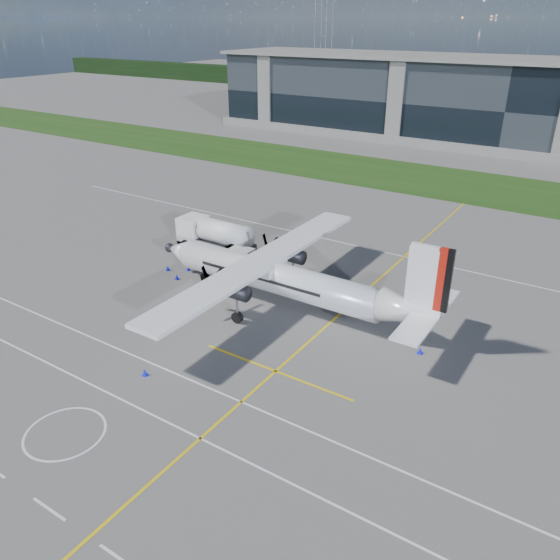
{
  "coord_description": "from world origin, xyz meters",
  "views": [
    {
      "loc": [
        20.31,
        -32.11,
        22.13
      ],
      "look_at": [
        -0.75,
        0.33,
        3.5
      ],
      "focal_mm": 35.0,
      "sensor_mm": 36.0,
      "label": 1
    }
  ],
  "objects_px": {
    "pylon_west": "(323,40)",
    "safety_cone_portwing": "(145,372)",
    "turboprop_aircraft": "(287,263)",
    "ground_crew_person": "(234,279)",
    "baggage_tug": "(240,256)",
    "fuel_tanker_truck": "(211,234)",
    "safety_cone_nose_stbd": "(188,268)",
    "safety_cone_tail": "(420,350)",
    "safety_cone_nose_port": "(177,277)",
    "safety_cone_fwd": "(168,268)"
  },
  "relations": [
    {
      "from": "baggage_tug",
      "to": "safety_cone_portwing",
      "type": "distance_m",
      "value": 19.34
    },
    {
      "from": "fuel_tanker_truck",
      "to": "baggage_tug",
      "type": "height_order",
      "value": "fuel_tanker_truck"
    },
    {
      "from": "safety_cone_nose_stbd",
      "to": "safety_cone_tail",
      "type": "xyz_separation_m",
      "value": [
        23.95,
        -1.76,
        0.0
      ]
    },
    {
      "from": "baggage_tug",
      "to": "safety_cone_nose_port",
      "type": "distance_m",
      "value": 6.62
    },
    {
      "from": "safety_cone_fwd",
      "to": "safety_cone_nose_port",
      "type": "distance_m",
      "value": 2.36
    },
    {
      "from": "pylon_west",
      "to": "safety_cone_nose_stbd",
      "type": "relative_size",
      "value": 60.0
    },
    {
      "from": "pylon_west",
      "to": "safety_cone_nose_stbd",
      "type": "xyz_separation_m",
      "value": [
        66.66,
        -146.62,
        -14.75
      ]
    },
    {
      "from": "pylon_west",
      "to": "safety_cone_tail",
      "type": "distance_m",
      "value": 174.48
    },
    {
      "from": "baggage_tug",
      "to": "safety_cone_nose_stbd",
      "type": "relative_size",
      "value": 5.92
    },
    {
      "from": "safety_cone_fwd",
      "to": "fuel_tanker_truck",
      "type": "bearing_deg",
      "value": 88.37
    },
    {
      "from": "pylon_west",
      "to": "ground_crew_person",
      "type": "height_order",
      "value": "pylon_west"
    },
    {
      "from": "pylon_west",
      "to": "safety_cone_fwd",
      "type": "bearing_deg",
      "value": -66.26
    },
    {
      "from": "safety_cone_tail",
      "to": "baggage_tug",
      "type": "bearing_deg",
      "value": 164.86
    },
    {
      "from": "safety_cone_nose_port",
      "to": "safety_cone_tail",
      "type": "relative_size",
      "value": 1.0
    },
    {
      "from": "safety_cone_nose_port",
      "to": "ground_crew_person",
      "type": "bearing_deg",
      "value": 13.68
    },
    {
      "from": "fuel_tanker_truck",
      "to": "turboprop_aircraft",
      "type": "bearing_deg",
      "value": -25.88
    },
    {
      "from": "turboprop_aircraft",
      "to": "safety_cone_portwing",
      "type": "relative_size",
      "value": 55.06
    },
    {
      "from": "turboprop_aircraft",
      "to": "safety_cone_nose_port",
      "type": "height_order",
      "value": "turboprop_aircraft"
    },
    {
      "from": "fuel_tanker_truck",
      "to": "safety_cone_portwing",
      "type": "distance_m",
      "value": 22.7
    },
    {
      "from": "safety_cone_fwd",
      "to": "safety_cone_portwing",
      "type": "distance_m",
      "value": 17.35
    },
    {
      "from": "fuel_tanker_truck",
      "to": "safety_cone_fwd",
      "type": "xyz_separation_m",
      "value": [
        -0.18,
        -6.43,
        -1.45
      ]
    },
    {
      "from": "turboprop_aircraft",
      "to": "safety_cone_tail",
      "type": "bearing_deg",
      "value": -2.65
    },
    {
      "from": "safety_cone_tail",
      "to": "safety_cone_nose_stbd",
      "type": "bearing_deg",
      "value": 175.79
    },
    {
      "from": "turboprop_aircraft",
      "to": "ground_crew_person",
      "type": "xyz_separation_m",
      "value": [
        -5.92,
        0.51,
        -3.24
      ]
    },
    {
      "from": "baggage_tug",
      "to": "safety_cone_nose_port",
      "type": "bearing_deg",
      "value": -116.67
    },
    {
      "from": "safety_cone_fwd",
      "to": "safety_cone_tail",
      "type": "height_order",
      "value": "same"
    },
    {
      "from": "pylon_west",
      "to": "fuel_tanker_truck",
      "type": "xyz_separation_m",
      "value": [
        65.14,
        -141.26,
        -13.3
      ]
    },
    {
      "from": "fuel_tanker_truck",
      "to": "ground_crew_person",
      "type": "bearing_deg",
      "value": -38.49
    },
    {
      "from": "fuel_tanker_truck",
      "to": "safety_cone_nose_stbd",
      "type": "height_order",
      "value": "fuel_tanker_truck"
    },
    {
      "from": "turboprop_aircraft",
      "to": "fuel_tanker_truck",
      "type": "distance_m",
      "value": 15.25
    },
    {
      "from": "baggage_tug",
      "to": "safety_cone_nose_stbd",
      "type": "xyz_separation_m",
      "value": [
        -3.38,
        -3.8,
        -0.64
      ]
    },
    {
      "from": "fuel_tanker_truck",
      "to": "safety_cone_nose_stbd",
      "type": "distance_m",
      "value": 5.76
    },
    {
      "from": "fuel_tanker_truck",
      "to": "baggage_tug",
      "type": "relative_size",
      "value": 3.07
    },
    {
      "from": "safety_cone_tail",
      "to": "fuel_tanker_truck",
      "type": "bearing_deg",
      "value": 164.38
    },
    {
      "from": "baggage_tug",
      "to": "safety_cone_portwing",
      "type": "bearing_deg",
      "value": -72.85
    },
    {
      "from": "pylon_west",
      "to": "fuel_tanker_truck",
      "type": "distance_m",
      "value": 156.12
    },
    {
      "from": "turboprop_aircraft",
      "to": "safety_cone_portwing",
      "type": "bearing_deg",
      "value": -102.32
    },
    {
      "from": "pylon_west",
      "to": "safety_cone_portwing",
      "type": "xyz_separation_m",
      "value": [
        75.74,
        -161.28,
        -14.75
      ]
    },
    {
      "from": "safety_cone_fwd",
      "to": "safety_cone_nose_stbd",
      "type": "distance_m",
      "value": 2.01
    },
    {
      "from": "ground_crew_person",
      "to": "safety_cone_tail",
      "type": "distance_m",
      "value": 17.9
    },
    {
      "from": "fuel_tanker_truck",
      "to": "pylon_west",
      "type": "bearing_deg",
      "value": 114.76
    },
    {
      "from": "turboprop_aircraft",
      "to": "safety_cone_fwd",
      "type": "height_order",
      "value": "turboprop_aircraft"
    },
    {
      "from": "baggage_tug",
      "to": "pylon_west",
      "type": "bearing_deg",
      "value": 116.13
    },
    {
      "from": "turboprop_aircraft",
      "to": "ground_crew_person",
      "type": "distance_m",
      "value": 6.77
    },
    {
      "from": "turboprop_aircraft",
      "to": "safety_cone_portwing",
      "type": "xyz_separation_m",
      "value": [
        -2.94,
        -13.45,
        -3.88
      ]
    },
    {
      "from": "ground_crew_person",
      "to": "safety_cone_nose_stbd",
      "type": "relative_size",
      "value": 3.57
    },
    {
      "from": "ground_crew_person",
      "to": "safety_cone_nose_port",
      "type": "xyz_separation_m",
      "value": [
        -5.67,
        -1.38,
        -0.64
      ]
    },
    {
      "from": "turboprop_aircraft",
      "to": "ground_crew_person",
      "type": "bearing_deg",
      "value": 175.08
    },
    {
      "from": "safety_cone_nose_stbd",
      "to": "fuel_tanker_truck",
      "type": "bearing_deg",
      "value": 105.86
    },
    {
      "from": "safety_cone_portwing",
      "to": "baggage_tug",
      "type": "bearing_deg",
      "value": 107.15
    }
  ]
}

